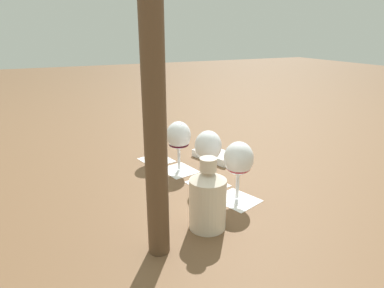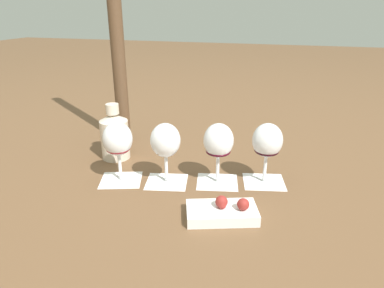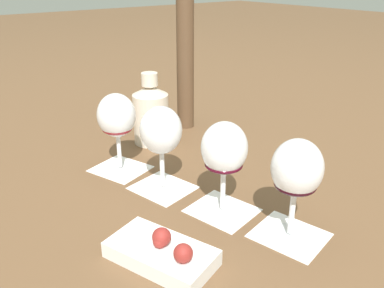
{
  "view_description": "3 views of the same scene",
  "coord_description": "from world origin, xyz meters",
  "px_view_note": "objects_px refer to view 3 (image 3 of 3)",
  "views": [
    {
      "loc": [
        -0.97,
        0.45,
        0.48
      ],
      "look_at": [
        -0.0,
        -0.0,
        0.12
      ],
      "focal_mm": 32.0,
      "sensor_mm": 36.0,
      "label": 1
    },
    {
      "loc": [
        0.25,
        -0.86,
        0.48
      ],
      "look_at": [
        -0.0,
        -0.0,
        0.12
      ],
      "focal_mm": 32.0,
      "sensor_mm": 36.0,
      "label": 2
    },
    {
      "loc": [
        0.56,
        -0.44,
        0.43
      ],
      "look_at": [
        -0.0,
        -0.0,
        0.12
      ],
      "focal_mm": 38.0,
      "sensor_mm": 36.0,
      "label": 3
    }
  ],
  "objects_px": {
    "snack_dish": "(162,252)",
    "wine_glass_2": "(224,152)",
    "wine_glass_3": "(297,173)",
    "ceramic_vase": "(151,113)",
    "wine_glass_1": "(161,134)",
    "wine_glass_0": "(117,119)"
  },
  "relations": [
    {
      "from": "ceramic_vase",
      "to": "wine_glass_3",
      "type": "bearing_deg",
      "value": -4.36
    },
    {
      "from": "wine_glass_2",
      "to": "snack_dish",
      "type": "bearing_deg",
      "value": -73.37
    },
    {
      "from": "wine_glass_3",
      "to": "snack_dish",
      "type": "bearing_deg",
      "value": -110.52
    },
    {
      "from": "wine_glass_1",
      "to": "wine_glass_0",
      "type": "bearing_deg",
      "value": -168.32
    },
    {
      "from": "wine_glass_0",
      "to": "wine_glass_1",
      "type": "height_order",
      "value": "same"
    },
    {
      "from": "wine_glass_3",
      "to": "snack_dish",
      "type": "xyz_separation_m",
      "value": [
        -0.08,
        -0.21,
        -0.11
      ]
    },
    {
      "from": "wine_glass_0",
      "to": "snack_dish",
      "type": "bearing_deg",
      "value": -17.69
    },
    {
      "from": "wine_glass_2",
      "to": "wine_glass_3",
      "type": "relative_size",
      "value": 1.0
    },
    {
      "from": "wine_glass_2",
      "to": "wine_glass_1",
      "type": "bearing_deg",
      "value": -164.14
    },
    {
      "from": "wine_glass_2",
      "to": "wine_glass_3",
      "type": "height_order",
      "value": "same"
    },
    {
      "from": "wine_glass_2",
      "to": "snack_dish",
      "type": "distance_m",
      "value": 0.21
    },
    {
      "from": "ceramic_vase",
      "to": "snack_dish",
      "type": "height_order",
      "value": "ceramic_vase"
    },
    {
      "from": "wine_glass_3",
      "to": "snack_dish",
      "type": "relative_size",
      "value": 0.94
    },
    {
      "from": "ceramic_vase",
      "to": "wine_glass_2",
      "type": "bearing_deg",
      "value": -11.88
    },
    {
      "from": "wine_glass_2",
      "to": "snack_dish",
      "type": "height_order",
      "value": "wine_glass_2"
    },
    {
      "from": "wine_glass_3",
      "to": "ceramic_vase",
      "type": "bearing_deg",
      "value": 175.64
    },
    {
      "from": "wine_glass_3",
      "to": "wine_glass_2",
      "type": "bearing_deg",
      "value": -163.28
    },
    {
      "from": "snack_dish",
      "to": "wine_glass_2",
      "type": "bearing_deg",
      "value": 106.63
    },
    {
      "from": "wine_glass_3",
      "to": "ceramic_vase",
      "type": "xyz_separation_m",
      "value": [
        -0.5,
        0.04,
        -0.04
      ]
    },
    {
      "from": "wine_glass_2",
      "to": "wine_glass_3",
      "type": "xyz_separation_m",
      "value": [
        0.13,
        0.04,
        -0.0
      ]
    },
    {
      "from": "wine_glass_1",
      "to": "wine_glass_2",
      "type": "height_order",
      "value": "same"
    },
    {
      "from": "wine_glass_0",
      "to": "wine_glass_3",
      "type": "height_order",
      "value": "same"
    }
  ]
}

